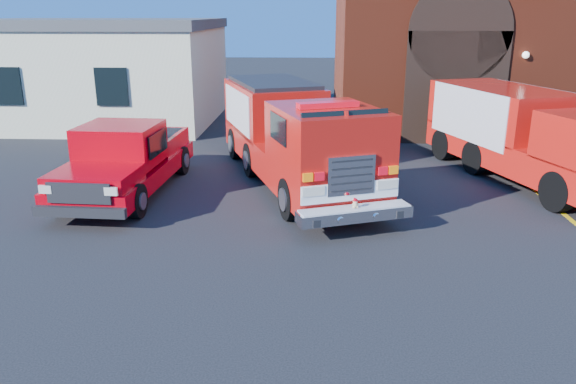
{
  "coord_description": "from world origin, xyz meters",
  "views": [
    {
      "loc": [
        0.5,
        -11.51,
        4.61
      ],
      "look_at": [
        0.0,
        -1.2,
        1.3
      ],
      "focal_mm": 35.0,
      "sensor_mm": 36.0,
      "label": 1
    }
  ],
  "objects_px": {
    "fire_station": "(515,21)",
    "secondary_truck": "(526,133)",
    "pickup_truck": "(127,160)",
    "side_building": "(98,70)",
    "fire_engine": "(293,134)"
  },
  "relations": [
    {
      "from": "secondary_truck",
      "to": "pickup_truck",
      "type": "bearing_deg",
      "value": -170.6
    },
    {
      "from": "fire_engine",
      "to": "pickup_truck",
      "type": "height_order",
      "value": "fire_engine"
    },
    {
      "from": "fire_station",
      "to": "side_building",
      "type": "height_order",
      "value": "fire_station"
    },
    {
      "from": "secondary_truck",
      "to": "side_building",
      "type": "bearing_deg",
      "value": 151.07
    },
    {
      "from": "fire_engine",
      "to": "pickup_truck",
      "type": "relative_size",
      "value": 1.51
    },
    {
      "from": "fire_engine",
      "to": "pickup_truck",
      "type": "bearing_deg",
      "value": -164.5
    },
    {
      "from": "fire_station",
      "to": "pickup_truck",
      "type": "bearing_deg",
      "value": -139.81
    },
    {
      "from": "fire_station",
      "to": "secondary_truck",
      "type": "height_order",
      "value": "fire_station"
    },
    {
      "from": "side_building",
      "to": "pickup_truck",
      "type": "distance_m",
      "value": 11.4
    },
    {
      "from": "fire_station",
      "to": "side_building",
      "type": "relative_size",
      "value": 1.49
    },
    {
      "from": "fire_engine",
      "to": "secondary_truck",
      "type": "xyz_separation_m",
      "value": [
        6.59,
        0.6,
        -0.02
      ]
    },
    {
      "from": "fire_station",
      "to": "secondary_truck",
      "type": "relative_size",
      "value": 1.9
    },
    {
      "from": "pickup_truck",
      "to": "fire_engine",
      "type": "bearing_deg",
      "value": 15.5
    },
    {
      "from": "fire_station",
      "to": "secondary_truck",
      "type": "xyz_separation_m",
      "value": [
        -2.5,
        -9.55,
        -2.9
      ]
    },
    {
      "from": "pickup_truck",
      "to": "secondary_truck",
      "type": "bearing_deg",
      "value": 9.4
    }
  ]
}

